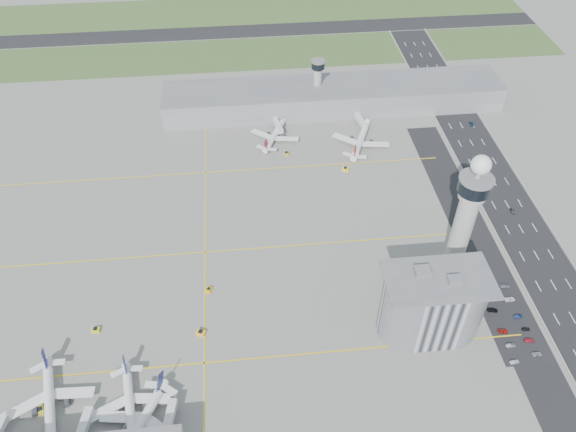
{
  "coord_description": "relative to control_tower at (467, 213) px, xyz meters",
  "views": [
    {
      "loc": [
        -19.4,
        -153.82,
        194.22
      ],
      "look_at": [
        0.0,
        35.0,
        15.0
      ],
      "focal_mm": 35.0,
      "sensor_mm": 36.0,
      "label": 1
    }
  ],
  "objects": [
    {
      "name": "ground",
      "position": [
        -72.0,
        -8.0,
        -35.04
      ],
      "size": [
        1000.0,
        1000.0,
        0.0
      ],
      "primitive_type": "plane",
      "color": "gray"
    },
    {
      "name": "grass_strip_0",
      "position": [
        -92.0,
        217.0,
        -35.0
      ],
      "size": [
        480.0,
        50.0,
        0.08
      ],
      "primitive_type": "cube",
      "color": "#3A5427",
      "rests_on": "ground"
    },
    {
      "name": "grass_strip_1",
      "position": [
        -92.0,
        292.0,
        -35.0
      ],
      "size": [
        480.0,
        60.0,
        0.08
      ],
      "primitive_type": "cube",
      "color": "#385126",
      "rests_on": "ground"
    },
    {
      "name": "runway",
      "position": [
        -92.0,
        254.0,
        -34.98
      ],
      "size": [
        480.0,
        22.0,
        0.1
      ],
      "primitive_type": "cube",
      "color": "black",
      "rests_on": "ground"
    },
    {
      "name": "highway",
      "position": [
        43.0,
        -8.0,
        -34.99
      ],
      "size": [
        28.0,
        500.0,
        0.1
      ],
      "primitive_type": "cube",
      "color": "black",
      "rests_on": "ground"
    },
    {
      "name": "barrier_left",
      "position": [
        29.0,
        -8.0,
        -34.44
      ],
      "size": [
        0.6,
        500.0,
        1.2
      ],
      "primitive_type": "cube",
      "color": "#9E9E99",
      "rests_on": "ground"
    },
    {
      "name": "landside_road",
      "position": [
        18.0,
        -18.0,
        -35.0
      ],
      "size": [
        18.0,
        260.0,
        0.08
      ],
      "primitive_type": "cube",
      "color": "black",
      "rests_on": "ground"
    },
    {
      "name": "parking_lot",
      "position": [
        16.0,
        -30.0,
        -34.99
      ],
      "size": [
        20.0,
        44.0,
        0.1
      ],
      "primitive_type": "cube",
      "color": "black",
      "rests_on": "ground"
    },
    {
      "name": "taxiway_line_h_0",
      "position": [
        -112.0,
        -38.0,
        -35.04
      ],
      "size": [
        260.0,
        0.6,
        0.01
      ],
      "primitive_type": "cube",
      "color": "yellow",
      "rests_on": "ground"
    },
    {
      "name": "taxiway_line_h_1",
      "position": [
        -112.0,
        22.0,
        -35.04
      ],
      "size": [
        260.0,
        0.6,
        0.01
      ],
      "primitive_type": "cube",
      "color": "yellow",
      "rests_on": "ground"
    },
    {
      "name": "taxiway_line_h_2",
      "position": [
        -112.0,
        82.0,
        -35.04
      ],
      "size": [
        260.0,
        0.6,
        0.01
      ],
      "primitive_type": "cube",
      "color": "yellow",
      "rests_on": "ground"
    },
    {
      "name": "taxiway_line_v",
      "position": [
        -112.0,
        22.0,
        -35.04
      ],
      "size": [
        0.6,
        260.0,
        0.01
      ],
      "primitive_type": "cube",
      "color": "yellow",
      "rests_on": "ground"
    },
    {
      "name": "control_tower",
      "position": [
        0.0,
        0.0,
        0.0
      ],
      "size": [
        14.0,
        14.0,
        64.5
      ],
      "color": "#ADAAA5",
      "rests_on": "ground"
    },
    {
      "name": "secondary_tower",
      "position": [
        -42.0,
        142.0,
        -16.24
      ],
      "size": [
        8.6,
        8.6,
        31.9
      ],
      "color": "#ADAAA5",
      "rests_on": "ground"
    },
    {
      "name": "admin_building",
      "position": [
        -20.01,
        -30.0,
        -19.74
      ],
      "size": [
        42.0,
        24.0,
        33.5
      ],
      "color": "#B2B2B7",
      "rests_on": "ground"
    },
    {
      "name": "terminal_pier",
      "position": [
        -32.0,
        140.0,
        -27.14
      ],
      "size": [
        210.0,
        32.0,
        15.8
      ],
      "color": "gray",
      "rests_on": "ground"
    },
    {
      "name": "airplane_near_a",
      "position": [
        -168.16,
        -50.84,
        -29.64
      ],
      "size": [
        40.86,
        45.15,
        10.81
      ],
      "primitive_type": null,
      "rotation": [
        0.0,
        0.0,
        -1.34
      ],
      "color": "white",
      "rests_on": "ground"
    },
    {
      "name": "airplane_near_b",
      "position": [
        -138.68,
        -55.25,
        -30.04
      ],
      "size": [
        36.05,
        40.4,
        9.99
      ],
      "primitive_type": null,
      "rotation": [
        0.0,
        0.0,
        -1.4
      ],
      "color": "white",
      "rests_on": "ground"
    },
    {
      "name": "airplane_near_c",
      "position": [
        -134.37,
        -63.76,
        -29.7
      ],
      "size": [
        45.34,
        48.18,
        10.69
      ],
      "primitive_type": null,
      "rotation": [
        0.0,
        0.0,
        -2.0
      ],
      "color": "white",
      "rests_on": "ground"
    },
    {
      "name": "airplane_far_a",
      "position": [
        -71.17,
        110.27,
        -30.15
      ],
      "size": [
        41.3,
        43.97,
        9.78
      ],
      "primitive_type": null,
      "rotation": [
        0.0,
        0.0,
        1.15
      ],
      "color": "white",
      "rests_on": "ground"
    },
    {
      "name": "airplane_far_b",
      "position": [
        -21.92,
        99.87,
        -29.42
      ],
      "size": [
        47.15,
        50.31,
        11.24
      ],
      "primitive_type": null,
      "rotation": [
        0.0,
        0.0,
        1.17
      ],
      "color": "white",
      "rests_on": "ground"
    },
    {
      "name": "jet_bridge_far_0",
      "position": [
        -70.0,
        124.0,
        -32.19
      ],
      "size": [
        5.39,
        14.31,
        5.7
      ],
      "primitive_type": null,
      "rotation": [
        0.0,
        0.0,
        -1.4
      ],
      "color": "silver",
      "rests_on": "ground"
    },
    {
      "name": "jet_bridge_far_1",
      "position": [
        -20.0,
        124.0,
        -32.19
      ],
      "size": [
        5.39,
        14.31,
        5.7
      ],
      "primitive_type": null,
      "rotation": [
        0.0,
        0.0,
        -1.4
      ],
      "color": "silver",
      "rests_on": "ground"
    },
    {
      "name": "tug_0",
      "position": [
        -171.71,
        -52.24,
        -34.06
      ],
      "size": [
        3.17,
        3.88,
        1.95
      ],
      "primitive_type": null,
      "rotation": [
        0.0,
        0.0,
        0.29
      ],
      "color": "gold",
      "rests_on": "ground"
    },
    {
      "name": "tug_1",
      "position": [
        -156.73,
        -18.2,
        -34.08
      ],
      "size": [
        3.44,
        2.47,
        1.92
      ],
      "primitive_type": null,
      "rotation": [
        0.0,
        0.0,
        -1.63
      ],
      "color": "yellow",
      "rests_on": "ground"
    },
    {
      "name": "tug_2",
      "position": [
        -113.38,
        -24.09,
        -33.98
      ],
      "size": [
        4.4,
        3.88,
        2.13
      ],
      "primitive_type": null,
      "rotation": [
        0.0,
        0.0,
        1.11
      ],
      "color": "#FCAE22",
      "rests_on": "ground"
    },
    {
      "name": "tug_3",
      "position": [
        -110.09,
        -1.63,
        -34.15
      ],
      "size": [
        3.05,
        3.6,
        1.77
      ],
      "primitive_type": null,
      "rotation": [
        0.0,
        0.0,
        -0.37
      ],
      "color": "#F4B80B",
      "rests_on": "ground"
    },
    {
      "name": "tug_4",
      "position": [
        -66.15,
        93.77,
        -34.08
      ],
      "size": [
        2.38,
        3.37,
        1.91
      ],
      "primitive_type": null,
      "rotation": [
        0.0,
        0.0,
        -3.1
      ],
      "color": "gold",
      "rests_on": "ground"
    },
    {
      "name": "tug_5",
      "position": [
        -35.2,
        76.11,
        -33.99
      ],
      "size": [
        4.3,
        3.74,
        2.09
      ],
      "primitive_type": null,
      "rotation": [
        0.0,
        0.0,
        1.15
      ],
      "color": "yellow",
      "rests_on": "ground"
    },
    {
      "name": "car_lot_0",
      "position": [
        9.89,
        -50.36,
        -34.38
      ],
      "size": [
        4.04,
        2.02,
        1.32
      ],
      "primitive_type": "imported",
      "rotation": [
        0.0,
        0.0,
        1.69
      ],
      "color": "white",
      "rests_on": "ground"
    },
    {
      "name": "car_lot_1",
      "position": [
        11.37,
        -42.9,
        -34.4
      ],
      "size": [
        4.0,
        1.76,
        1.28
      ],
      "primitive_type": "imported",
      "rotation": [
        0.0,
        0.0,
        1.68
      ],
      "color": "gray",
      "rests_on": "ground"
    },
    {
      "name": "car_lot_2",
      "position": [
        10.84,
        -35.88,
        -34.46
      ],
      "size": [
        4.38,
        2.47,
        1.16
      ],
      "primitive_type": "imported",
      "rotation": [
        0.0,
        0.0,
        1.43
      ],
      "color": "#A81D14",
      "rests_on": "ground"
    },
    {
      "name": "car_lot_3",
      "position": [
        10.54,
        -25.06,
        -34.4
      ],
      "size": [
        4.66,
        2.48,
        1.29
      ],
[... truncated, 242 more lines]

